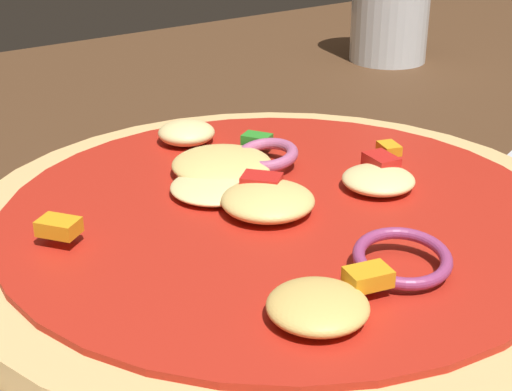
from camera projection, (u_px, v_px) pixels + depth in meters
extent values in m
cube|color=#4C301C|center=(173.00, 324.00, 0.34)|extent=(1.33, 0.86, 0.04)
cylinder|color=tan|center=(281.00, 233.00, 0.35)|extent=(0.29, 0.29, 0.02)
cylinder|color=red|center=(281.00, 212.00, 0.35)|extent=(0.25, 0.25, 0.00)
ellipsoid|color=#F4DB8E|center=(215.00, 187.00, 0.36)|extent=(0.04, 0.04, 0.01)
ellipsoid|color=#F4DB8E|center=(186.00, 133.00, 0.42)|extent=(0.03, 0.03, 0.01)
ellipsoid|color=#EFCC72|center=(222.00, 164.00, 0.38)|extent=(0.05, 0.05, 0.01)
ellipsoid|color=#EFCC72|center=(265.00, 199.00, 0.35)|extent=(0.04, 0.04, 0.01)
ellipsoid|color=#F4DB8E|center=(378.00, 180.00, 0.37)|extent=(0.03, 0.03, 0.01)
ellipsoid|color=#E5BC60|center=(318.00, 306.00, 0.27)|extent=(0.04, 0.04, 0.01)
torus|color=#93386B|center=(402.00, 257.00, 0.30)|extent=(0.05, 0.05, 0.01)
torus|color=#B25984|center=(267.00, 155.00, 0.39)|extent=(0.03, 0.03, 0.01)
cube|color=orange|center=(59.00, 227.00, 0.32)|extent=(0.02, 0.02, 0.01)
cube|color=#2D8C28|center=(257.00, 140.00, 0.41)|extent=(0.02, 0.02, 0.01)
cube|color=red|center=(262.00, 183.00, 0.35)|extent=(0.02, 0.02, 0.01)
cube|color=orange|center=(389.00, 148.00, 0.40)|extent=(0.01, 0.01, 0.01)
cube|color=red|center=(380.00, 161.00, 0.38)|extent=(0.01, 0.02, 0.01)
cube|color=orange|center=(368.00, 277.00, 0.28)|extent=(0.02, 0.01, 0.01)
cube|color=silver|center=(501.00, 175.00, 0.43)|extent=(0.03, 0.01, 0.00)
cube|color=silver|center=(511.00, 178.00, 0.43)|extent=(0.03, 0.01, 0.00)
cylinder|color=#9E510F|center=(390.00, 16.00, 0.65)|extent=(0.06, 0.06, 0.08)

